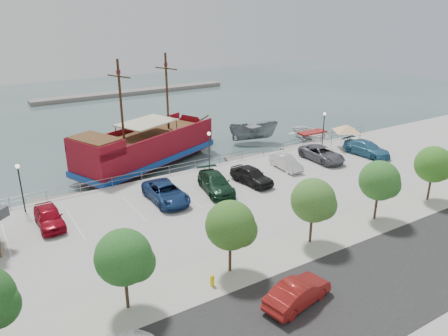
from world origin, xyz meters
TOP-DOWN VIEW (x-y plane):
  - ground at (0.00, 0.00)m, footprint 160.00×160.00m
  - street at (0.00, -16.00)m, footprint 100.00×8.00m
  - sidewalk at (0.00, -10.00)m, footprint 100.00×4.00m
  - seawall_railing at (0.00, 7.80)m, footprint 50.00×0.06m
  - far_shore at (10.00, 55.00)m, footprint 40.00×3.00m
  - pirate_ship at (-2.50, 14.56)m, footprint 20.61×12.87m
  - patrol_boat at (11.61, 14.87)m, footprint 6.95×4.99m
  - speedboat at (19.01, 11.53)m, footprint 4.93×6.72m
  - dock_west at (-14.45, 9.20)m, footprint 6.38×2.87m
  - dock_mid at (7.84, 9.20)m, footprint 7.37×3.85m
  - dock_east at (15.92, 9.20)m, footprint 6.88×2.11m
  - canopy_tent at (18.10, 4.72)m, footprint 4.84×4.84m
  - street_sedan at (-6.46, -14.89)m, footprint 4.86×2.51m
  - fire_hydrant at (-9.82, -10.80)m, footprint 0.27×0.27m
  - lamp_post_left at (-18.00, 6.50)m, footprint 0.36×0.36m
  - lamp_post_mid at (0.00, 6.50)m, footprint 0.36×0.36m
  - lamp_post_right at (16.00, 6.50)m, footprint 0.36×0.36m
  - tree_b at (-14.85, -10.07)m, footprint 3.30×3.20m
  - tree_c at (-7.85, -10.07)m, footprint 3.30×3.20m
  - tree_d at (-0.85, -10.07)m, footprint 3.30×3.20m
  - tree_e at (6.15, -10.07)m, footprint 3.30×3.20m
  - tree_f at (13.15, -10.07)m, footprint 3.30×3.20m
  - parked_car_a at (-16.73, 2.76)m, footprint 1.91×4.68m
  - parked_car_c at (-6.97, 2.15)m, footprint 2.72×5.85m
  - parked_car_d at (-2.11, 1.67)m, footprint 3.41×6.07m
  - parked_car_e at (1.84, 1.48)m, footprint 2.56×5.12m
  - parked_car_f at (7.22, 2.79)m, footprint 1.83×4.46m
  - parked_car_g at (12.31, 2.75)m, footprint 2.70×5.72m
  - parked_car_h at (18.01, 1.38)m, footprint 2.83×5.88m

SIDE VIEW (x-z plane):
  - ground at x=0.00m, z-range -1.00..-1.00m
  - dock_west at x=-14.45m, z-range -1.00..-0.65m
  - dock_east at x=15.92m, z-range -1.00..-0.61m
  - dock_mid at x=7.84m, z-range -1.00..-0.59m
  - far_shore at x=10.00m, z-range -1.00..-0.20m
  - speedboat at x=19.01m, z-range -1.00..0.35m
  - street at x=0.00m, z-range -0.01..0.03m
  - sidewalk at x=0.00m, z-range -0.01..0.04m
  - patrol_boat at x=11.61m, z-range -1.00..1.53m
  - fire_hydrant at x=-9.82m, z-range 0.03..0.82m
  - seawall_railing at x=0.00m, z-range 0.03..1.03m
  - parked_car_f at x=7.22m, z-range 0.00..1.44m
  - street_sedan at x=-6.46m, z-range 0.00..1.52m
  - parked_car_g at x=12.31m, z-range 0.00..1.58m
  - parked_car_a at x=-16.73m, z-range 0.00..1.59m
  - parked_car_c at x=-6.97m, z-range 0.00..1.62m
  - parked_car_h at x=18.01m, z-range 0.00..1.65m
  - parked_car_d at x=-2.11m, z-range 0.00..1.66m
  - parked_car_e at x=1.84m, z-range 0.00..1.67m
  - pirate_ship at x=-2.50m, z-range -5.28..7.59m
  - canopy_tent at x=18.10m, z-range 1.22..4.50m
  - lamp_post_left at x=-18.00m, z-range 0.80..5.08m
  - lamp_post_mid at x=0.00m, z-range 0.80..5.08m
  - lamp_post_right at x=16.00m, z-range 0.80..5.08m
  - tree_b at x=-14.85m, z-range 0.80..5.80m
  - tree_c at x=-7.85m, z-range 0.80..5.80m
  - tree_d at x=-0.85m, z-range 0.80..5.80m
  - tree_e at x=6.15m, z-range 0.80..5.80m
  - tree_f at x=13.15m, z-range 0.80..5.80m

